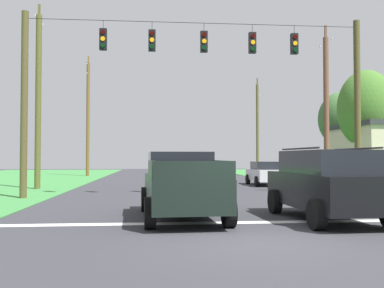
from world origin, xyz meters
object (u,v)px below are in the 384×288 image
Objects in this scene: suv_black at (326,183)px; utility_pole_far_right at (258,127)px; tree_roadside_right at (341,119)px; distant_car_oncoming at (266,173)px; overhead_signal_span at (198,92)px; pickup_truck at (181,185)px; utility_pole_mid_right at (326,110)px; distant_car_crossing_white at (193,174)px; tree_roadside_far_right at (366,109)px; utility_pole_far_left at (88,116)px; utility_pole_mid_left at (38,99)px.

suv_black is 0.51× the size of utility_pole_far_right.
distant_car_oncoming is at bearing -145.37° from tree_roadside_right.
utility_pole_far_right is 1.41× the size of tree_roadside_right.
overhead_signal_span reaches higher than pickup_truck.
suv_black is at bearing -112.17° from utility_pole_mid_right.
distant_car_crossing_white is at bearing -152.26° from tree_roadside_right.
suv_black is 18.62m from tree_roadside_far_right.
overhead_signal_span is at bearing -70.42° from utility_pole_far_left.
utility_pole_far_left is (0.22, 17.45, 0.67)m from utility_pole_mid_left.
tree_roadside_far_right is (13.21, 14.90, 4.01)m from pickup_truck.
tree_roadside_far_right is (12.05, 8.24, 0.25)m from overhead_signal_span.
utility_pole_far_right reaches higher than distant_car_oncoming.
suv_black reaches higher than distant_car_crossing_white.
tree_roadside_far_right reaches higher than pickup_truck.
utility_pole_mid_left is 17.47m from utility_pole_far_left.
utility_pole_mid_left reaches higher than pickup_truck.
utility_pole_far_right reaches higher than tree_roadside_right.
distant_car_oncoming is (4.84, 1.36, 0.00)m from distant_car_crossing_white.
pickup_truck is at bearing -76.66° from utility_pole_far_left.
utility_pole_mid_right is at bearing -1.56° from utility_pole_mid_left.
tree_roadside_right is at bearing 19.73° from utility_pole_mid_left.
overhead_signal_span is 8.85m from suv_black.
tree_roadside_far_right is (3.96, 3.05, 0.41)m from utility_pole_mid_right.
pickup_truck is at bearing 168.19° from suv_black.
suv_black is 15.84m from distant_car_oncoming.
suv_black is 14.15m from utility_pole_mid_right.
utility_pole_far_left is (-16.31, 17.90, 1.15)m from utility_pole_mid_right.
pickup_truck is 1.27× the size of distant_car_oncoming.
overhead_signal_span is 2.80× the size of pickup_truck.
distant_car_crossing_white is at bearing -172.94° from tree_roadside_far_right.
distant_car_crossing_white is 0.63× the size of tree_roadside_right.
utility_pole_mid_right is at bearing -46.27° from distant_car_oncoming.
utility_pole_mid_left is (-13.68, -2.52, 4.26)m from distant_car_oncoming.
utility_pole_far_left is at bearing 132.04° from distant_car_oncoming.
overhead_signal_span reaches higher than distant_car_oncoming.
pickup_truck is 20.31m from tree_roadside_far_right.
distant_car_crossing_white is at bearing 99.92° from suv_black.
utility_pole_mid_left is 0.90× the size of utility_pole_far_left.
pickup_truck is 0.48× the size of utility_pole_far_left.
utility_pole_far_right is 16.54m from utility_pole_far_left.
tree_roadside_far_right is (3.75, -14.80, 0.18)m from utility_pole_far_right.
tree_roadside_right is at bearing -67.33° from utility_pole_far_right.
utility_pole_far_left is at bearing 109.58° from overhead_signal_span.
utility_pole_mid_right is 24.24m from utility_pole_far_left.
tree_roadside_far_right is at bearing 7.06° from distant_car_crossing_white.
utility_pole_mid_right is at bearing -142.38° from tree_roadside_far_right.
utility_pole_far_right is 1.27× the size of tree_roadside_far_right.
pickup_truck is at bearing -131.56° from tree_roadside_far_right.
utility_pole_mid_left is (-16.52, 0.45, 0.48)m from utility_pole_mid_right.
utility_pole_mid_left is at bearing 178.44° from utility_pole_mid_right.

